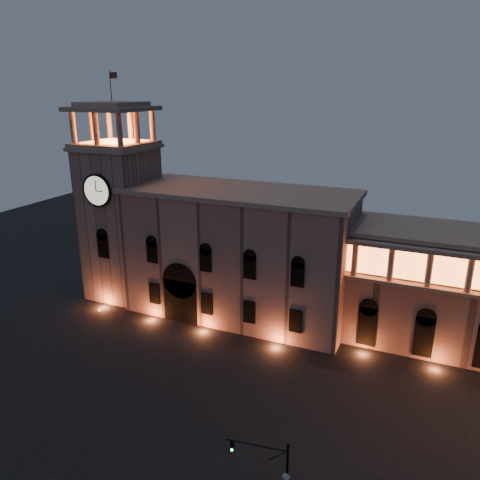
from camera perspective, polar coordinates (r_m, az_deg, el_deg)
The scene contains 4 objects.
ground at distance 49.81m, azimuth -8.53°, elevation -19.52°, with size 160.00×160.00×0.00m, color black.
government_building at distance 63.66m, azimuth -0.17°, elevation -1.62°, with size 30.80×12.80×17.60m.
clock_tower at distance 70.87m, azimuth -14.31°, elevation 3.02°, with size 9.80×9.80×32.40m.
traffic_light at distance 37.86m, azimuth 4.36°, elevation -26.88°, with size 4.83×0.99×6.67m.
Camera 1 is at (21.82, -33.03, 30.23)m, focal length 35.00 mm.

